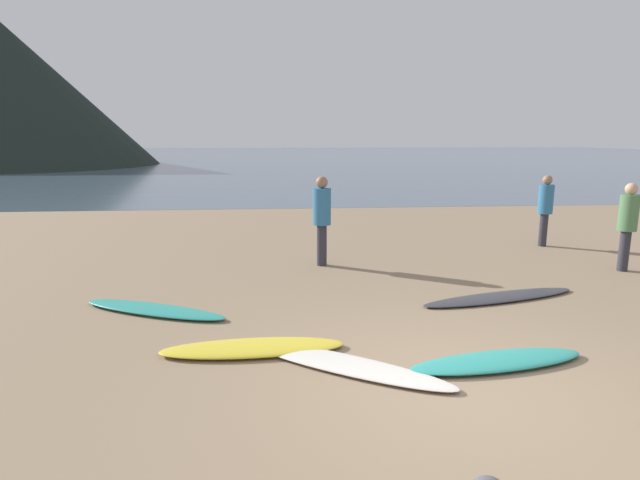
% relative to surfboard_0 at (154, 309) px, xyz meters
% --- Properties ---
extents(ground_plane, '(120.00, 120.00, 0.20)m').
position_rel_surfboard_0_xyz_m(ground_plane, '(3.54, 7.33, -0.14)').
color(ground_plane, '#8C7559').
rests_on(ground_plane, ground).
extents(ocean_water, '(140.00, 100.00, 0.01)m').
position_rel_surfboard_0_xyz_m(ocean_water, '(3.54, 60.54, -0.04)').
color(ocean_water, '#475B6B').
rests_on(ocean_water, ground).
extents(surfboard_0, '(2.29, 1.38, 0.09)m').
position_rel_surfboard_0_xyz_m(surfboard_0, '(0.00, 0.00, 0.00)').
color(surfboard_0, teal).
rests_on(surfboard_0, ground).
extents(surfboard_1, '(2.15, 0.64, 0.09)m').
position_rel_surfboard_0_xyz_m(surfboard_1, '(1.46, -1.49, 0.00)').
color(surfboard_1, yellow).
rests_on(surfboard_1, ground).
extents(surfboard_2, '(2.32, 1.75, 0.07)m').
position_rel_surfboard_0_xyz_m(surfboard_2, '(2.47, -1.99, -0.01)').
color(surfboard_2, silver).
rests_on(surfboard_2, ground).
extents(surfboard_3, '(2.11, 0.81, 0.10)m').
position_rel_surfboard_0_xyz_m(surfboard_3, '(4.13, -2.08, 0.00)').
color(surfboard_3, teal).
rests_on(surfboard_3, ground).
extents(surfboard_4, '(2.71, 1.13, 0.06)m').
position_rel_surfboard_0_xyz_m(surfboard_4, '(5.16, 0.17, -0.01)').
color(surfboard_4, '#333338').
rests_on(surfboard_4, ground).
extents(person_0, '(0.35, 0.35, 1.72)m').
position_rel_surfboard_0_xyz_m(person_0, '(2.62, 2.52, 0.97)').
color(person_0, '#2D2D38').
rests_on(person_0, ground).
extents(person_1, '(0.33, 0.33, 1.61)m').
position_rel_surfboard_0_xyz_m(person_1, '(7.80, 3.87, 0.91)').
color(person_1, '#2D2D38').
rests_on(person_1, ground).
extents(person_2, '(0.33, 0.33, 1.63)m').
position_rel_surfboard_0_xyz_m(person_2, '(8.16, 1.62, 0.92)').
color(person_2, '#2D2D38').
rests_on(person_2, ground).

